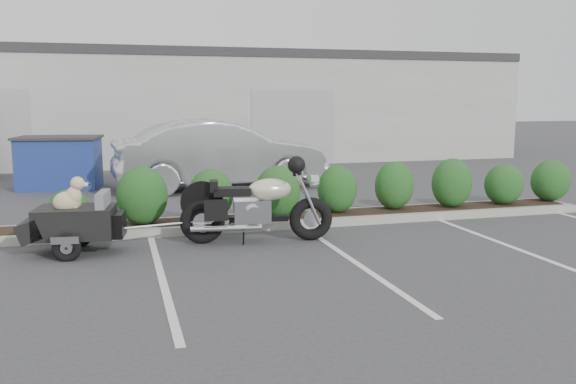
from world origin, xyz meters
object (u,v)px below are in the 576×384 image
object	(u,v)px
sedan	(220,155)
dumpster	(60,162)
motorcycle	(257,207)
pet_trailer	(75,221)

from	to	relation	value
sedan	dumpster	size ratio (longest dim) A/B	2.41
motorcycle	sedan	world-z (taller)	sedan
dumpster	sedan	bearing A→B (deg)	-8.28
dumpster	motorcycle	bearing A→B (deg)	-55.60
sedan	dumpster	xyz separation A→B (m)	(-3.98, 1.18, -0.20)
pet_trailer	dumpster	xyz separation A→B (m)	(-0.76, 7.18, 0.18)
pet_trailer	dumpster	bearing A→B (deg)	104.22
motorcycle	dumpster	xyz separation A→B (m)	(-3.55, 7.21, 0.11)
motorcycle	sedan	distance (m)	6.05
motorcycle	sedan	bearing A→B (deg)	94.03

